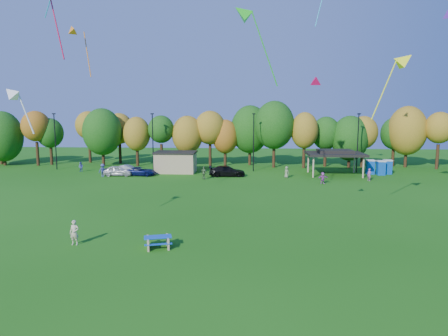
# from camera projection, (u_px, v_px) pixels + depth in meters

# --- Properties ---
(ground) EXTENTS (160.00, 160.00, 0.00)m
(ground) POSITION_uv_depth(u_px,v_px,m) (225.00, 270.00, 23.66)
(ground) COLOR #19600F
(ground) RESTS_ON ground
(tree_line) EXTENTS (93.57, 10.55, 11.15)m
(tree_line) POSITION_uv_depth(u_px,v_px,m) (236.00, 132.00, 67.87)
(tree_line) COLOR black
(tree_line) RESTS_ON ground
(lamp_posts) EXTENTS (64.50, 0.25, 9.09)m
(lamp_posts) POSITION_uv_depth(u_px,v_px,m) (254.00, 140.00, 62.36)
(lamp_posts) COLOR black
(lamp_posts) RESTS_ON ground
(utility_building) EXTENTS (6.30, 4.30, 3.25)m
(utility_building) POSITION_uv_depth(u_px,v_px,m) (176.00, 162.00, 61.62)
(utility_building) COLOR tan
(utility_building) RESTS_ON ground
(pavilion) EXTENTS (8.20, 6.20, 3.77)m
(pavilion) POSITION_uv_depth(u_px,v_px,m) (335.00, 153.00, 58.86)
(pavilion) COLOR tan
(pavilion) RESTS_ON ground
(porta_potties) EXTENTS (3.75, 2.19, 2.18)m
(porta_potties) POSITION_uv_depth(u_px,v_px,m) (380.00, 167.00, 59.75)
(porta_potties) COLOR #0D49AE
(porta_potties) RESTS_ON ground
(picnic_table) EXTENTS (2.22, 2.00, 0.81)m
(picnic_table) POSITION_uv_depth(u_px,v_px,m) (158.00, 241.00, 27.55)
(picnic_table) COLOR tan
(picnic_table) RESTS_ON ground
(kite_flyer) EXTENTS (0.65, 0.43, 1.78)m
(kite_flyer) POSITION_uv_depth(u_px,v_px,m) (74.00, 233.00, 28.09)
(kite_flyer) COLOR beige
(kite_flyer) RESTS_ON ground
(car_a) EXTENTS (4.46, 1.81, 1.52)m
(car_a) POSITION_uv_depth(u_px,v_px,m) (118.00, 171.00, 58.40)
(car_a) COLOR #BEBEBE
(car_a) RESTS_ON ground
(car_b) EXTENTS (4.62, 2.10, 1.47)m
(car_b) POSITION_uv_depth(u_px,v_px,m) (128.00, 170.00, 59.10)
(car_b) COLOR #9E9EA3
(car_b) RESTS_ON ground
(car_c) EXTENTS (4.73, 2.53, 1.26)m
(car_c) POSITION_uv_depth(u_px,v_px,m) (140.00, 171.00, 58.67)
(car_c) COLOR #0D154F
(car_c) RESTS_ON ground
(car_d) EXTENTS (5.39, 2.55, 1.52)m
(car_d) POSITION_uv_depth(u_px,v_px,m) (227.00, 171.00, 58.00)
(car_d) COLOR black
(car_d) RESTS_ON ground
(far_person_0) EXTENTS (1.35, 1.34, 1.86)m
(far_person_0) POSITION_uv_depth(u_px,v_px,m) (103.00, 170.00, 57.67)
(far_person_0) COLOR #424791
(far_person_0) RESTS_ON ground
(far_person_1) EXTENTS (0.92, 0.96, 1.66)m
(far_person_1) POSITION_uv_depth(u_px,v_px,m) (287.00, 172.00, 56.60)
(far_person_1) COLOR #79875C
(far_person_1) RESTS_ON ground
(far_person_2) EXTENTS (1.13, 0.99, 1.83)m
(far_person_2) POSITION_uv_depth(u_px,v_px,m) (204.00, 173.00, 55.35)
(far_person_2) COLOR #527346
(far_person_2) RESTS_ON ground
(far_person_3) EXTENTS (0.90, 0.79, 1.56)m
(far_person_3) POSITION_uv_depth(u_px,v_px,m) (81.00, 167.00, 62.34)
(far_person_3) COLOR #4F56AE
(far_person_3) RESTS_ON ground
(far_person_4) EXTENTS (1.52, 0.94, 1.56)m
(far_person_4) POSITION_uv_depth(u_px,v_px,m) (323.00, 178.00, 51.89)
(far_person_4) COLOR #AD48A7
(far_person_4) RESTS_ON ground
(far_person_5) EXTENTS (0.66, 0.73, 1.68)m
(far_person_5) POSITION_uv_depth(u_px,v_px,m) (369.00, 175.00, 54.24)
(far_person_5) COLOR #BB58A8
(far_person_5) RESTS_ON ground
(kite_1) EXTENTS (2.17, 1.14, 3.44)m
(kite_1) POSITION_uv_depth(u_px,v_px,m) (11.00, 94.00, 26.95)
(kite_1) COLOR white
(kite_6) EXTENTS (3.29, 1.35, 5.50)m
(kite_6) POSITION_uv_depth(u_px,v_px,m) (405.00, 61.00, 30.88)
(kite_6) COLOR #F2FF1A
(kite_9) EXTENTS (2.33, 2.76, 5.28)m
(kite_9) POSITION_uv_depth(u_px,v_px,m) (73.00, 30.00, 39.42)
(kite_9) COLOR orange
(kite_12) EXTENTS (0.93, 1.19, 1.18)m
(kite_12) POSITION_uv_depth(u_px,v_px,m) (315.00, 80.00, 29.48)
(kite_12) COLOR #DA0C52
(kite_14) EXTENTS (4.43, 1.66, 7.53)m
(kite_14) POSITION_uv_depth(u_px,v_px,m) (242.00, 13.00, 35.44)
(kite_14) COLOR #1BBC19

